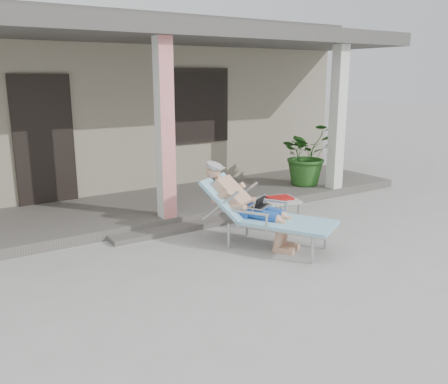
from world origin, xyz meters
TOP-DOWN VIEW (x-y plane):
  - ground at (0.00, 0.00)m, footprint 60.00×60.00m
  - house at (0.00, 6.50)m, footprint 10.40×5.40m
  - porch_deck at (0.00, 3.00)m, footprint 10.00×2.00m
  - porch_overhang at (0.00, 2.95)m, footprint 10.00×2.30m
  - porch_step at (0.00, 1.85)m, footprint 2.00×0.30m
  - lounger at (0.63, 0.75)m, footprint 1.45×1.84m
  - side_table at (1.42, 1.23)m, footprint 0.61×0.61m
  - potted_palm at (3.25, 2.65)m, footprint 1.16×1.03m

SIDE VIEW (x-z plane):
  - ground at x=0.00m, z-range 0.00..0.00m
  - porch_step at x=0.00m, z-range 0.00..0.07m
  - porch_deck at x=0.00m, z-range 0.00..0.15m
  - side_table at x=1.42m, z-range 0.16..0.61m
  - lounger at x=0.63m, z-range 0.14..1.31m
  - potted_palm at x=3.25m, z-range 0.15..1.35m
  - house at x=0.00m, z-range 0.02..3.32m
  - porch_overhang at x=0.00m, z-range 1.36..4.21m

